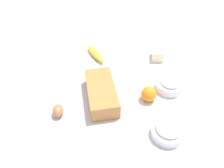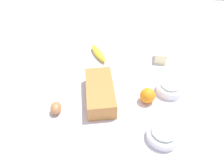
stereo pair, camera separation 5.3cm
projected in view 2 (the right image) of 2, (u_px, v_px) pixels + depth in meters
The scene contains 8 objects.
ground_plane at pixel (112, 91), 1.15m from camera, with size 2.40×2.40×0.02m, color silver.
loaf_pan at pixel (100, 92), 1.08m from camera, with size 0.30×0.18×0.08m.
flour_bowl at pixel (164, 133), 0.92m from camera, with size 0.14×0.14×0.06m.
sugar_bowl at pixel (170, 87), 1.12m from camera, with size 0.13×0.13×0.07m.
banana at pixel (98, 53), 1.35m from camera, with size 0.19×0.04×0.04m, color yellow.
orange_fruit at pixel (148, 96), 1.07m from camera, with size 0.07×0.07×0.07m, color orange.
butter_block at pixel (161, 56), 1.32m from camera, with size 0.09×0.06×0.06m, color #F4EDB2.
egg_near_butter at pixel (56, 108), 1.02m from camera, with size 0.05×0.05×0.07m, color #AB7345.
Camera 2 is at (-0.83, -0.06, 0.80)m, focal length 36.11 mm.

